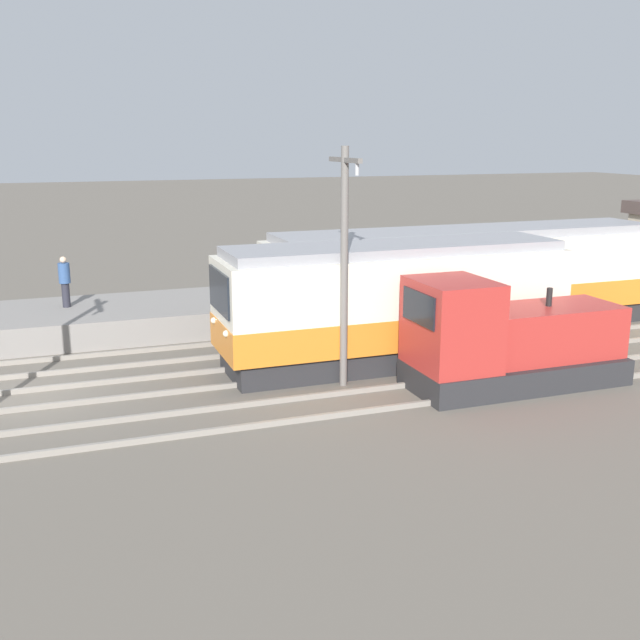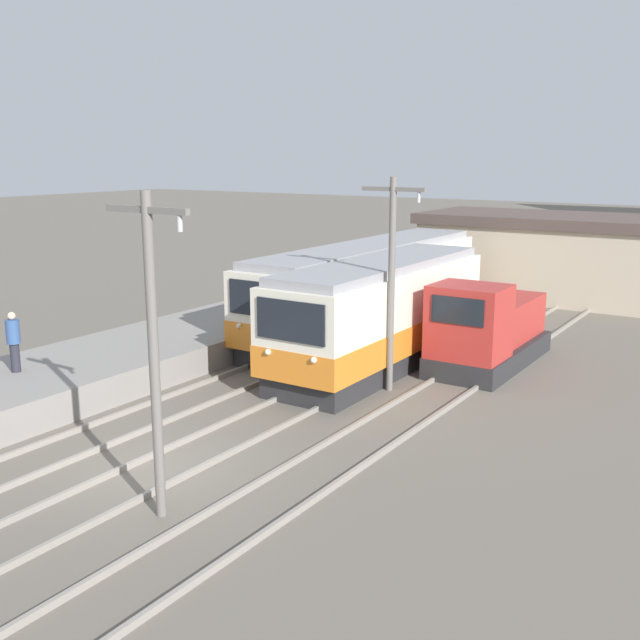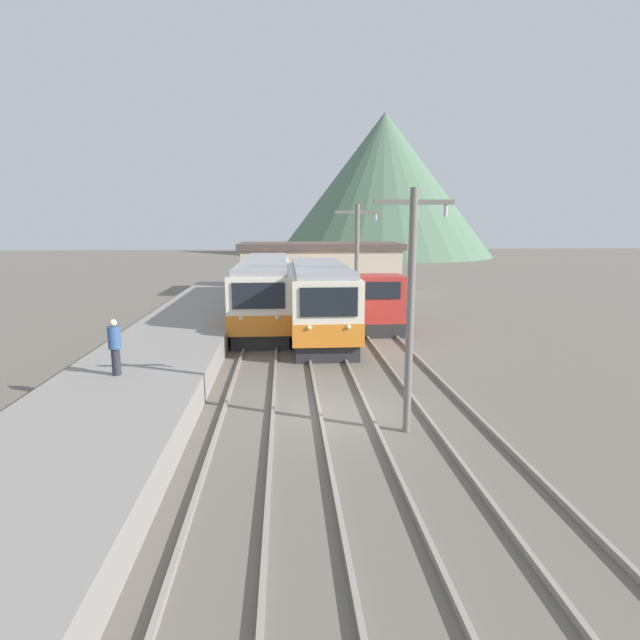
{
  "view_description": "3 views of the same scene",
  "coord_description": "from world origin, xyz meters",
  "views": [
    {
      "loc": [
        19.62,
        0.94,
        6.54
      ],
      "look_at": [
        0.32,
        7.92,
        1.51
      ],
      "focal_mm": 42.0,
      "sensor_mm": 36.0,
      "label": 1
    },
    {
      "loc": [
        11.71,
        -11.13,
        6.96
      ],
      "look_at": [
        -1.06,
        8.5,
        1.75
      ],
      "focal_mm": 42.0,
      "sensor_mm": 36.0,
      "label": 2
    },
    {
      "loc": [
        -1.49,
        -13.8,
        5.42
      ],
      "look_at": [
        0.02,
        7.39,
        1.37
      ],
      "focal_mm": 28.0,
      "sensor_mm": 36.0,
      "label": 3
    }
  ],
  "objects": [
    {
      "name": "person_on_platform",
      "position": [
        -6.64,
        1.27,
        1.86
      ],
      "size": [
        0.38,
        0.38,
        1.73
      ],
      "color": "#282833",
      "rests_on": "platform_left"
    },
    {
      "name": "commuter_train_center",
      "position": [
        0.2,
        10.25,
        1.66
      ],
      "size": [
        2.84,
        10.46,
        3.56
      ],
      "color": "#28282B",
      "rests_on": "ground"
    },
    {
      "name": "track_right",
      "position": [
        3.2,
        0.0,
        0.07
      ],
      "size": [
        1.54,
        60.0,
        0.14
      ],
      "color": "gray",
      "rests_on": "ground"
    },
    {
      "name": "track_center",
      "position": [
        0.2,
        0.0,
        0.07
      ],
      "size": [
        1.54,
        60.0,
        0.14
      ],
      "color": "gray",
      "rests_on": "ground"
    },
    {
      "name": "station_building",
      "position": [
        1.31,
        26.0,
        2.05
      ],
      "size": [
        12.6,
        6.3,
        4.05
      ],
      "color": "beige",
      "rests_on": "ground"
    },
    {
      "name": "track_left",
      "position": [
        -2.6,
        0.0,
        0.07
      ],
      "size": [
        1.54,
        60.0,
        0.14
      ],
      "color": "gray",
      "rests_on": "ground"
    },
    {
      "name": "commuter_train_left",
      "position": [
        -2.6,
        14.43,
        1.64
      ],
      "size": [
        2.84,
        14.48,
        3.52
      ],
      "color": "#28282B",
      "rests_on": "ground"
    },
    {
      "name": "ground_plane",
      "position": [
        0.0,
        0.0,
        0.0
      ],
      "size": [
        200.0,
        200.0,
        0.0
      ],
      "primitive_type": "plane",
      "color": "#665E54"
    },
    {
      "name": "catenary_mast_near",
      "position": [
        1.71,
        -1.47,
        3.48
      ],
      "size": [
        2.0,
        0.2,
        6.33
      ],
      "color": "slate",
      "rests_on": "ground"
    },
    {
      "name": "catenary_mast_mid",
      "position": [
        1.71,
        8.09,
        3.48
      ],
      "size": [
        2.0,
        0.2,
        6.33
      ],
      "color": "slate",
      "rests_on": "ground"
    },
    {
      "name": "shunting_locomotive",
      "position": [
        3.2,
        12.16,
        1.21
      ],
      "size": [
        2.4,
        5.95,
        3.0
      ],
      "color": "#28282B",
      "rests_on": "ground"
    }
  ]
}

